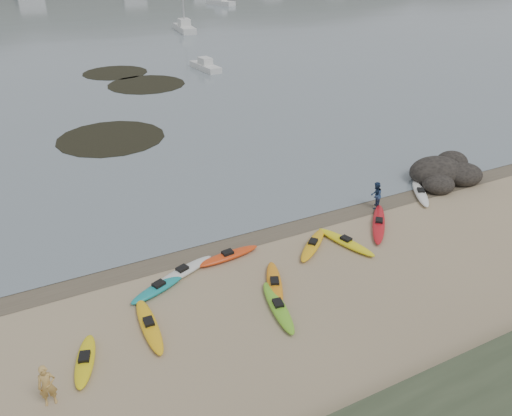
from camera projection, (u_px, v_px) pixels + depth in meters
ground at (256, 231)px, 28.24m from camera, size 600.00×600.00×0.00m
wet_sand at (258, 234)px, 28.00m from camera, size 60.00×60.00×0.00m
kayaks at (276, 263)px, 25.14m from camera, size 24.07×9.48×0.34m
person_west at (47, 386)px, 17.35m from camera, size 0.65×0.46×1.70m
person_east at (376, 195)px, 30.33m from camera, size 1.05×1.03×1.71m
rock_cluster at (444, 176)px, 34.26m from camera, size 5.46×4.05×1.94m
kelp_mats at (126, 96)px, 52.97m from camera, size 16.41×31.71×0.04m
moored_boats at (78, 24)px, 95.13m from camera, size 82.23×74.42×1.29m
far_hills at (126, 26)px, 203.85m from camera, size 550.00×135.00×80.00m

